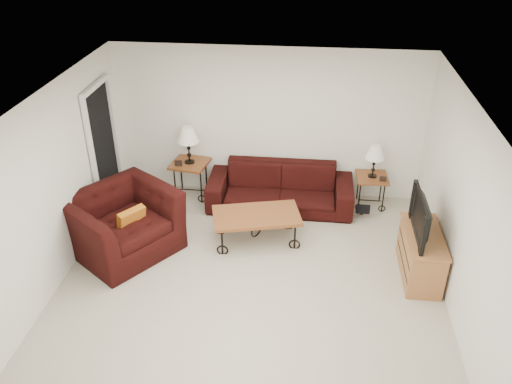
# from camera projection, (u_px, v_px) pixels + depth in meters

# --- Properties ---
(ground) EXTENTS (5.00, 5.00, 0.00)m
(ground) POSITION_uv_depth(u_px,v_px,m) (250.00, 283.00, 6.94)
(ground) COLOR #BFB3A3
(ground) RESTS_ON ground
(wall_back) EXTENTS (5.00, 0.02, 2.50)m
(wall_back) POSITION_uv_depth(u_px,v_px,m) (268.00, 123.00, 8.47)
(wall_back) COLOR white
(wall_back) RESTS_ON ground
(wall_front) EXTENTS (5.00, 0.02, 2.50)m
(wall_front) POSITION_uv_depth(u_px,v_px,m) (212.00, 364.00, 4.16)
(wall_front) COLOR white
(wall_front) RESTS_ON ground
(wall_left) EXTENTS (0.02, 5.00, 2.50)m
(wall_left) POSITION_uv_depth(u_px,v_px,m) (52.00, 191.00, 6.56)
(wall_left) COLOR white
(wall_left) RESTS_ON ground
(wall_right) EXTENTS (0.02, 5.00, 2.50)m
(wall_right) POSITION_uv_depth(u_px,v_px,m) (463.00, 215.00, 6.08)
(wall_right) COLOR white
(wall_right) RESTS_ON ground
(ceiling) EXTENTS (5.00, 5.00, 0.00)m
(ceiling) POSITION_uv_depth(u_px,v_px,m) (249.00, 104.00, 5.69)
(ceiling) COLOR white
(ceiling) RESTS_ON wall_back
(doorway) EXTENTS (0.08, 0.94, 2.04)m
(doorway) POSITION_uv_depth(u_px,v_px,m) (104.00, 152.00, 8.09)
(doorway) COLOR black
(doorway) RESTS_ON ground
(sofa) EXTENTS (2.33, 0.91, 0.68)m
(sofa) POSITION_uv_depth(u_px,v_px,m) (280.00, 188.00, 8.49)
(sofa) COLOR black
(sofa) RESTS_ON ground
(side_table_left) EXTENTS (0.66, 0.66, 0.63)m
(side_table_left) POSITION_uv_depth(u_px,v_px,m) (191.00, 179.00, 8.80)
(side_table_left) COLOR brown
(side_table_left) RESTS_ON ground
(side_table_right) EXTENTS (0.52, 0.52, 0.54)m
(side_table_right) POSITION_uv_depth(u_px,v_px,m) (370.00, 191.00, 8.54)
(side_table_right) COLOR brown
(side_table_right) RESTS_ON ground
(lamp_left) EXTENTS (0.41, 0.41, 0.63)m
(lamp_left) POSITION_uv_depth(u_px,v_px,m) (188.00, 145.00, 8.49)
(lamp_left) COLOR black
(lamp_left) RESTS_ON side_table_left
(lamp_right) EXTENTS (0.32, 0.32, 0.54)m
(lamp_right) POSITION_uv_depth(u_px,v_px,m) (374.00, 161.00, 8.27)
(lamp_right) COLOR black
(lamp_right) RESTS_ON side_table_right
(photo_frame_left) EXTENTS (0.13, 0.02, 0.10)m
(photo_frame_left) POSITION_uv_depth(u_px,v_px,m) (178.00, 163.00, 8.50)
(photo_frame_left) COLOR black
(photo_frame_left) RESTS_ON side_table_left
(photo_frame_right) EXTENTS (0.11, 0.03, 0.09)m
(photo_frame_right) POSITION_uv_depth(u_px,v_px,m) (383.00, 179.00, 8.24)
(photo_frame_right) COLOR black
(photo_frame_right) RESTS_ON side_table_right
(coffee_table) EXTENTS (1.37, 0.95, 0.47)m
(coffee_table) POSITION_uv_depth(u_px,v_px,m) (256.00, 228.00, 7.67)
(coffee_table) COLOR brown
(coffee_table) RESTS_ON ground
(armchair) EXTENTS (1.80, 1.84, 0.90)m
(armchair) POSITION_uv_depth(u_px,v_px,m) (123.00, 223.00, 7.38)
(armchair) COLOR black
(armchair) RESTS_ON ground
(throw_pillow) EXTENTS (0.33, 0.39, 0.41)m
(throw_pillow) POSITION_uv_depth(u_px,v_px,m) (131.00, 222.00, 7.29)
(throw_pillow) COLOR #BE6B18
(throw_pillow) RESTS_ON armchair
(tv_stand) EXTENTS (0.45, 1.07, 0.64)m
(tv_stand) POSITION_uv_depth(u_px,v_px,m) (421.00, 255.00, 6.95)
(tv_stand) COLOR #A5683D
(tv_stand) RESTS_ON ground
(television) EXTENTS (0.13, 0.96, 0.55)m
(television) POSITION_uv_depth(u_px,v_px,m) (426.00, 217.00, 6.66)
(television) COLOR black
(television) RESTS_ON tv_stand
(backpack) EXTENTS (0.34, 0.27, 0.43)m
(backpack) POSITION_uv_depth(u_px,v_px,m) (363.00, 203.00, 8.31)
(backpack) COLOR black
(backpack) RESTS_ON ground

